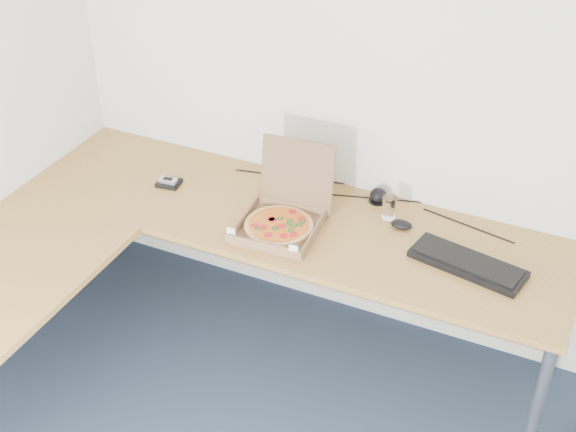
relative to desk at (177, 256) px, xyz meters
The scene contains 10 objects.
room_shell 1.39m from the desk, 49.77° to the right, with size 3.50×3.50×2.50m, color silver, non-canonical shape.
desk is the anchor object (origin of this frame).
pizza_box 0.47m from the desk, 44.67° to the left, with size 0.33×0.39×0.34m.
drinking_glass 0.95m from the desk, 39.66° to the left, with size 0.06×0.06×0.11m, color silver.
keyboard 1.20m from the desk, 19.52° to the left, with size 0.47×0.17×0.03m, color black.
mouse 0.97m from the desk, 34.38° to the left, with size 0.10×0.06×0.03m, color black.
wallet 0.52m from the desk, 125.21° to the left, with size 0.11×0.09×0.02m, color black.
phone 0.52m from the desk, 125.60° to the left, with size 0.08×0.04×0.02m, color #B2B5BA.
dome_speaker 0.96m from the desk, 47.77° to the left, with size 0.09×0.09×0.07m, color black.
cable_bundle 0.91m from the desk, 50.96° to the left, with size 0.65×0.04×0.01m, color black, non-canonical shape.
Camera 1 is at (0.69, -1.18, 2.68)m, focal length 48.48 mm.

